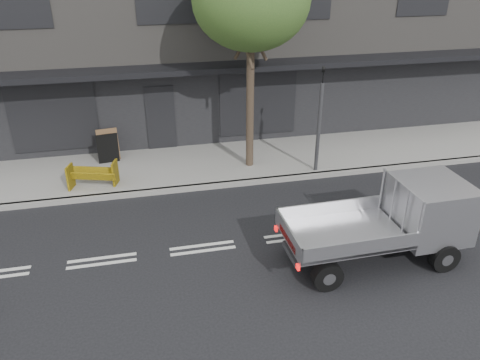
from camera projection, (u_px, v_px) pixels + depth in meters
name	position (u px, v px, depth m)	size (l,w,h in m)	color
ground	(203.00, 248.00, 11.51)	(80.00, 80.00, 0.00)	black
sidewalk	(182.00, 166.00, 15.57)	(32.00, 3.20, 0.15)	gray
kerb	(188.00, 188.00, 14.17)	(32.00, 0.20, 0.15)	gray
building_main	(159.00, 16.00, 19.55)	(26.00, 10.00, 8.00)	slate
street_tree	(251.00, 0.00, 13.21)	(3.40, 3.40, 6.74)	#382B21
traffic_light_pole	(319.00, 126.00, 14.49)	(0.12, 0.12, 3.50)	#2D2D30
flatbed_ute	(414.00, 214.00, 10.82)	(4.26, 1.82, 1.96)	black
construction_barrier	(93.00, 177.00, 13.80)	(1.39, 0.56, 0.78)	yellow
sandwich_board	(108.00, 149.00, 15.36)	(0.68, 0.45, 1.08)	black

